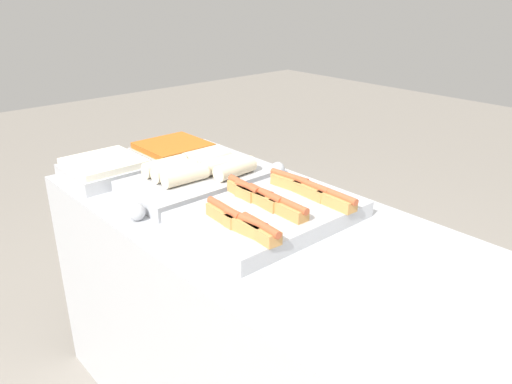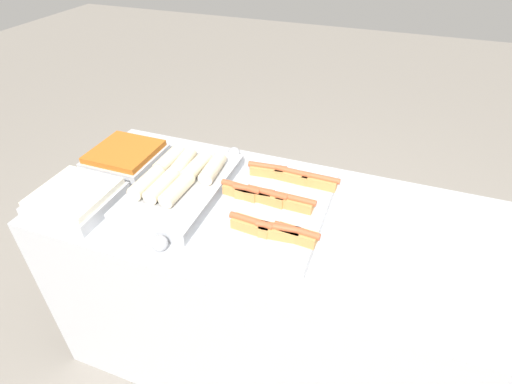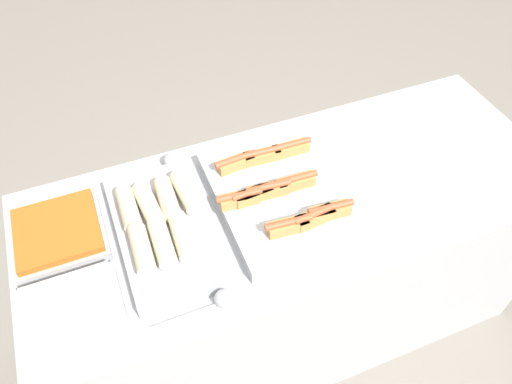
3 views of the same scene
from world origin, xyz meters
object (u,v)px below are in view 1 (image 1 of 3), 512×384
tray_side_back (174,152)px  serving_spoon_near (135,211)px  serving_spoon_far (275,168)px  tray_wraps (200,177)px  tray_hotdogs (271,212)px  tray_side_front (105,169)px

tray_side_back → serving_spoon_near: size_ratio=1.10×
tray_side_back → serving_spoon_far: 0.44m
serving_spoon_near → serving_spoon_far: bearing=89.3°
serving_spoon_far → tray_wraps: bearing=-105.5°
tray_side_back → serving_spoon_far: tray_side_back is taller
tray_hotdogs → tray_side_front: bearing=-163.3°
tray_wraps → serving_spoon_near: 0.31m
tray_side_back → serving_spoon_near: 0.55m
serving_spoon_near → serving_spoon_far: size_ratio=0.93×
serving_spoon_far → tray_hotdogs: bearing=-45.4°
tray_side_front → tray_hotdogs: bearing=16.7°
tray_side_front → tray_side_back: (0.00, 0.30, 0.00)m
tray_wraps → tray_side_back: bearing=163.4°
tray_hotdogs → tray_side_front: 0.72m
tray_wraps → tray_side_front: bearing=-146.2°
tray_hotdogs → tray_wraps: tray_wraps is taller
tray_side_front → serving_spoon_far: tray_side_front is taller
tray_side_front → serving_spoon_far: size_ratio=1.03×
serving_spoon_near → serving_spoon_far: (0.01, 0.59, -0.00)m
tray_wraps → tray_side_back: 0.33m
tray_side_front → serving_spoon_near: (0.39, -0.09, -0.01)m
serving_spoon_far → tray_side_back: bearing=-153.3°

